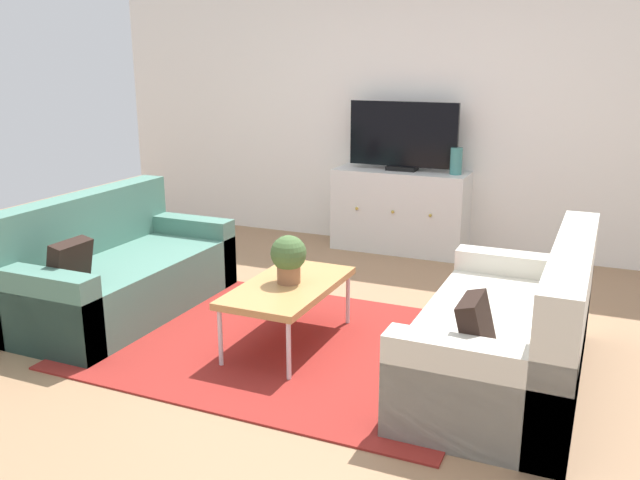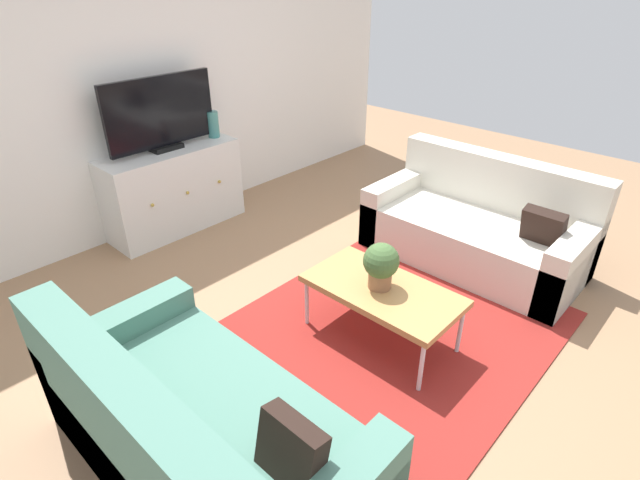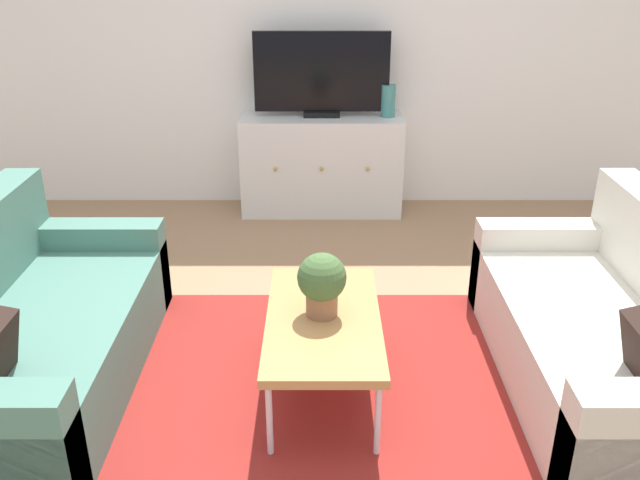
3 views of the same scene
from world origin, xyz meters
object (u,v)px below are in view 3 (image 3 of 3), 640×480
Objects in this scene: couch_right_side at (618,338)px; potted_plant at (322,282)px; glass_vase at (388,101)px; couch_left_side at (22,338)px; coffee_table at (323,322)px; tv_console at (322,164)px; flat_screen_tv at (322,74)px.

couch_right_side is 1.47m from potted_plant.
glass_vase reaches higher than couch_right_side.
glass_vase is (0.52, 2.38, 0.31)m from potted_plant.
couch_left_side is 1.00× the size of couch_right_side.
couch_right_side is 7.12× the size of glass_vase.
couch_left_side and couch_right_side have the same top height.
glass_vase reaches higher than coffee_table.
potted_plant is at bearing -179.63° from couch_right_side.
tv_console is 0.71m from flat_screen_tv.
coffee_table is at bearing -1.20° from couch_left_side.
flat_screen_tv is (1.45, 2.39, 0.82)m from couch_left_side.
glass_vase reaches higher than couch_left_side.
couch_left_side reaches higher than coffee_table.
coffee_table is 2.51m from glass_vase.
glass_vase is (0.51, 2.40, 0.52)m from coffee_table.
potted_plant is 0.30× the size of flat_screen_tv.
potted_plant is (-1.43, -0.01, 0.31)m from couch_right_side.
flat_screen_tv reaches higher than potted_plant.
couch_right_side is at bearing -68.92° from glass_vase.
potted_plant is 2.46m from glass_vase.
couch_right_side reaches higher than tv_console.
tv_console is at bearing 121.03° from couch_right_side.
glass_vase is at bearing -2.23° from flat_screen_tv.
potted_plant is 2.39m from tv_console.
flat_screen_tv is at bearing 89.91° from potted_plant.
potted_plant is 2.46m from flat_screen_tv.
potted_plant is (-0.01, 0.02, 0.20)m from coffee_table.
couch_left_side is 2.92m from flat_screen_tv.
flat_screen_tv reaches higher than glass_vase.
potted_plant reaches higher than coffee_table.
flat_screen_tv is at bearing 90.00° from tv_console.
tv_console reaches higher than coffee_table.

